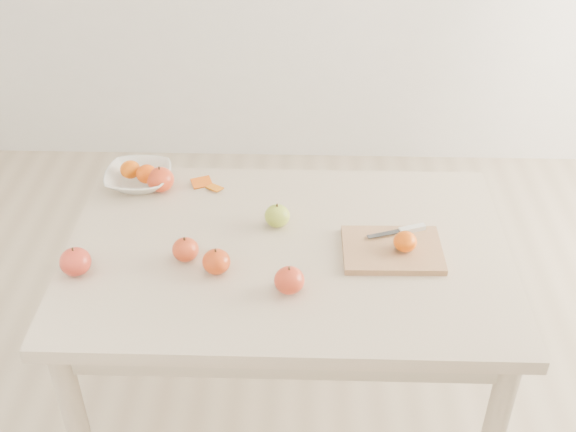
{
  "coord_description": "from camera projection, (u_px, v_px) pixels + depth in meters",
  "views": [
    {
      "loc": [
        0.05,
        -1.53,
        1.96
      ],
      "look_at": [
        0.0,
        0.05,
        0.82
      ],
      "focal_mm": 45.0,
      "sensor_mm": 36.0,
      "label": 1
    }
  ],
  "objects": [
    {
      "name": "apple_red_e",
      "position": [
        289.0,
        280.0,
        1.79
      ],
      "size": [
        0.08,
        0.08,
        0.07
      ],
      "primitive_type": "ellipsoid",
      "color": "maroon",
      "rests_on": "table"
    },
    {
      "name": "apple_green",
      "position": [
        277.0,
        216.0,
        2.02
      ],
      "size": [
        0.07,
        0.07,
        0.06
      ],
      "primitive_type": "ellipsoid",
      "color": "#64921C",
      "rests_on": "table"
    },
    {
      "name": "board_tangerine",
      "position": [
        405.0,
        242.0,
        1.9
      ],
      "size": [
        0.06,
        0.06,
        0.05
      ],
      "primitive_type": "ellipsoid",
      "color": "#D94E07",
      "rests_on": "cutting_board"
    },
    {
      "name": "bowl_tangerine_near",
      "position": [
        130.0,
        169.0,
        2.19
      ],
      "size": [
        0.06,
        0.06,
        0.05
      ],
      "primitive_type": "ellipsoid",
      "color": "#C94F07",
      "rests_on": "fruit_bowl"
    },
    {
      "name": "orange_peel_b",
      "position": [
        215.0,
        188.0,
        2.18
      ],
      "size": [
        0.06,
        0.05,
        0.01
      ],
      "primitive_type": "cube",
      "rotation": [
        -0.14,
        0.0,
        -0.56
      ],
      "color": "orange",
      "rests_on": "table"
    },
    {
      "name": "ground",
      "position": [
        288.0,
        426.0,
        2.39
      ],
      "size": [
        3.5,
        3.5,
        0.0
      ],
      "primitive_type": "plane",
      "color": "#C6B293",
      "rests_on": "ground"
    },
    {
      "name": "orange_peel_a",
      "position": [
        202.0,
        184.0,
        2.21
      ],
      "size": [
        0.07,
        0.06,
        0.01
      ],
      "primitive_type": "cube",
      "rotation": [
        0.21,
        0.0,
        0.4
      ],
      "color": "#D1550E",
      "rests_on": "table"
    },
    {
      "name": "apple_red_a",
      "position": [
        160.0,
        180.0,
        2.16
      ],
      "size": [
        0.08,
        0.08,
        0.07
      ],
      "primitive_type": "ellipsoid",
      "color": "maroon",
      "rests_on": "table"
    },
    {
      "name": "apple_red_d",
      "position": [
        75.0,
        262.0,
        1.85
      ],
      "size": [
        0.08,
        0.08,
        0.07
      ],
      "primitive_type": "ellipsoid",
      "color": "maroon",
      "rests_on": "table"
    },
    {
      "name": "bowl_tangerine_far",
      "position": [
        147.0,
        174.0,
        2.16
      ],
      "size": [
        0.06,
        0.06,
        0.06
      ],
      "primitive_type": "ellipsoid",
      "color": "#DC5907",
      "rests_on": "fruit_bowl"
    },
    {
      "name": "cutting_board",
      "position": [
        392.0,
        250.0,
        1.93
      ],
      "size": [
        0.27,
        0.2,
        0.02
      ],
      "primitive_type": "cube",
      "rotation": [
        0.0,
        0.0,
        0.02
      ],
      "color": "#A97A54",
      "rests_on": "table"
    },
    {
      "name": "apple_red_c",
      "position": [
        216.0,
        262.0,
        1.85
      ],
      "size": [
        0.07,
        0.07,
        0.07
      ],
      "primitive_type": "ellipsoid",
      "color": "#A41702",
      "rests_on": "table"
    },
    {
      "name": "paring_knife",
      "position": [
        407.0,
        230.0,
        1.98
      ],
      "size": [
        0.17,
        0.07,
        0.01
      ],
      "color": "silver",
      "rests_on": "cutting_board"
    },
    {
      "name": "apple_red_b",
      "position": [
        185.0,
        250.0,
        1.89
      ],
      "size": [
        0.07,
        0.07,
        0.06
      ],
      "primitive_type": "ellipsoid",
      "color": "#A71606",
      "rests_on": "table"
    },
    {
      "name": "fruit_bowl",
      "position": [
        139.0,
        178.0,
        2.19
      ],
      "size": [
        0.2,
        0.2,
        0.05
      ],
      "primitive_type": "imported",
      "color": "white",
      "rests_on": "table"
    },
    {
      "name": "table",
      "position": [
        287.0,
        276.0,
        2.01
      ],
      "size": [
        1.2,
        0.8,
        0.75
      ],
      "color": "beige",
      "rests_on": "ground"
    }
  ]
}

